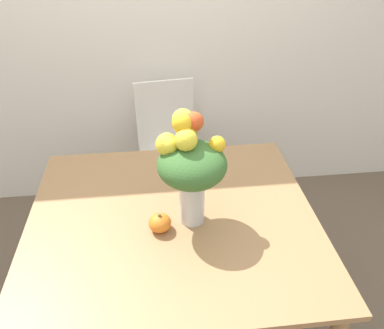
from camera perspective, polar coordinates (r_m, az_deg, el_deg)
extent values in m
plane|color=brown|center=(2.33, -2.38, -21.95)|extent=(12.00, 12.00, 0.00)
cube|color=white|center=(2.59, -5.44, 21.33)|extent=(8.00, 0.06, 2.70)
cube|color=#9E754C|center=(1.75, -2.97, -8.34)|extent=(1.32, 1.17, 0.03)
cylinder|color=#9E754C|center=(2.46, -17.81, -7.24)|extent=(0.06, 0.06, 0.74)
cylinder|color=#9E754C|center=(2.48, 10.45, -5.39)|extent=(0.06, 0.06, 0.74)
cylinder|color=silver|center=(1.65, 0.00, -5.18)|extent=(0.11, 0.11, 0.25)
cylinder|color=silver|center=(1.70, 0.00, -7.16)|extent=(0.10, 0.10, 0.09)
cylinder|color=#38662D|center=(1.62, 0.80, -4.07)|extent=(0.01, 0.00, 0.30)
cylinder|color=#38662D|center=(1.64, 0.16, -3.64)|extent=(0.01, 0.01, 0.30)
cylinder|color=#38662D|center=(1.63, -0.69, -3.88)|extent=(0.01, 0.01, 0.30)
cylinder|color=#38662D|center=(1.61, -0.60, -4.46)|extent=(0.01, 0.01, 0.30)
cylinder|color=#38662D|center=(1.61, 0.33, -4.58)|extent=(0.01, 0.01, 0.30)
ellipsoid|color=#38662D|center=(1.54, 0.00, 0.00)|extent=(0.29, 0.29, 0.17)
sphere|color=#AD9E33|center=(1.52, -0.76, 5.61)|extent=(0.09, 0.09, 0.09)
sphere|color=yellow|center=(1.56, -1.39, 6.84)|extent=(0.09, 0.09, 0.09)
sphere|color=yellow|center=(1.49, -3.41, 2.97)|extent=(0.07, 0.07, 0.07)
sphere|color=#D64C23|center=(1.50, 0.26, 6.54)|extent=(0.08, 0.08, 0.08)
sphere|color=yellow|center=(1.53, 3.88, 3.01)|extent=(0.07, 0.07, 0.07)
sphere|color=yellow|center=(1.47, -0.92, 3.77)|extent=(0.09, 0.09, 0.09)
sphere|color=yellow|center=(1.51, -3.85, 3.11)|extent=(0.09, 0.09, 0.09)
sphere|color=yellow|center=(1.48, -1.55, 6.30)|extent=(0.08, 0.08, 0.08)
sphere|color=yellow|center=(1.51, -1.52, 6.35)|extent=(0.07, 0.07, 0.07)
ellipsoid|color=orange|center=(1.66, -4.91, -8.83)|extent=(0.10, 0.10, 0.08)
cylinder|color=brown|center=(1.63, -4.98, -7.75)|extent=(0.01, 0.01, 0.02)
cube|color=white|center=(2.59, -3.13, -0.15)|extent=(0.47, 0.47, 0.02)
cylinder|color=white|center=(2.59, -6.00, -7.04)|extent=(0.04, 0.04, 0.45)
cylinder|color=white|center=(2.64, 1.36, -5.96)|extent=(0.04, 0.04, 0.45)
cylinder|color=white|center=(2.85, -6.96, -2.58)|extent=(0.04, 0.04, 0.45)
cylinder|color=white|center=(2.89, -0.28, -1.68)|extent=(0.04, 0.04, 0.45)
cube|color=white|center=(2.62, -4.12, 7.26)|extent=(0.40, 0.06, 0.53)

